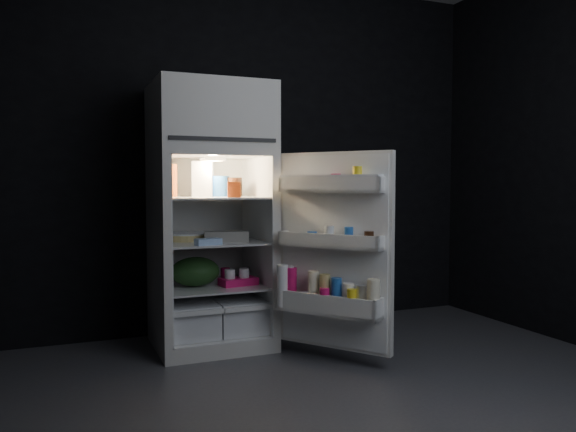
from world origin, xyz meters
name	(u,v)px	position (x,y,z in m)	size (l,w,h in m)	color
floor	(341,407)	(0.00, 0.00, 0.00)	(4.00, 3.40, 0.00)	#46464B
wall_back	(238,153)	(0.00, 1.70, 1.35)	(4.00, 0.00, 2.70)	black
refrigerator	(209,207)	(-0.33, 1.32, 0.96)	(0.76, 0.71, 1.78)	silver
fridge_door	(332,255)	(0.27, 0.64, 0.68)	(0.58, 0.69, 1.22)	silver
milk_jug	(203,179)	(-0.36, 1.35, 1.15)	(0.13, 0.13, 0.24)	white
mayo_jar	(221,186)	(-0.24, 1.33, 1.10)	(0.12, 0.12, 0.14)	#1F58AB
jam_jar	(234,187)	(-0.16, 1.30, 1.09)	(0.11, 0.11, 0.13)	black
amber_bottle	(172,180)	(-0.57, 1.37, 1.14)	(0.07, 0.07, 0.22)	#BB531E
small_carton	(234,190)	(-0.23, 1.06, 1.08)	(0.08, 0.06, 0.10)	#ED541B
egg_carton	(226,237)	(-0.25, 1.18, 0.76)	(0.29, 0.11, 0.07)	gray
pie	(187,237)	(-0.47, 1.40, 0.75)	(0.33, 0.33, 0.04)	tan
flat_package	(208,242)	(-0.41, 1.05, 0.75)	(0.16, 0.08, 0.04)	#8FB1DE
wrapped_pkg	(232,234)	(-0.13, 1.43, 0.75)	(0.11, 0.09, 0.05)	beige
produce_bag	(195,272)	(-0.44, 1.26, 0.52)	(0.33, 0.28, 0.20)	#193815
yogurt_tray	(238,281)	(-0.17, 1.18, 0.45)	(0.25, 0.13, 0.05)	#D7125A
small_can_red	(225,274)	(-0.20, 1.39, 0.47)	(0.07, 0.07, 0.09)	#D7125A
small_can_silver	(245,273)	(-0.05, 1.40, 0.47)	(0.06, 0.06, 0.09)	silver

